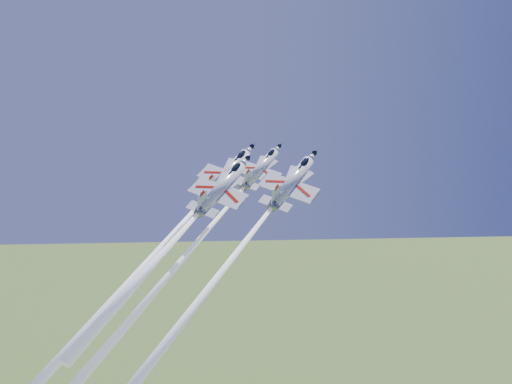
{
  "coord_description": "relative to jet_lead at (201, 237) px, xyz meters",
  "views": [
    {
      "loc": [
        -7.76,
        -104.3,
        92.21
      ],
      "look_at": [
        0.0,
        0.0,
        77.63
      ],
      "focal_mm": 40.0,
      "sensor_mm": 36.0,
      "label": 1
    }
  ],
  "objects": [
    {
      "name": "jet_lead",
      "position": [
        0.0,
        0.0,
        0.0
      ],
      "size": [
        24.68,
        37.69,
        39.0
      ],
      "rotation": [
        0.58,
        0.25,
        -0.56
      ],
      "color": "silver"
    },
    {
      "name": "jet_slot",
      "position": [
        -3.81,
        -5.45,
        1.23
      ],
      "size": [
        21.81,
        31.35,
        31.48
      ],
      "rotation": [
        0.58,
        0.25,
        -0.56
      ],
      "color": "silver"
    },
    {
      "name": "jet_right",
      "position": [
        3.2,
        -10.44,
        -3.3
      ],
      "size": [
        28.93,
        44.0,
        45.43
      ],
      "rotation": [
        0.58,
        0.25,
        -0.56
      ],
      "color": "silver"
    },
    {
      "name": "jet_left",
      "position": [
        -9.22,
        -3.03,
        -3.75
      ],
      "size": [
        30.53,
        46.88,
        48.62
      ],
      "rotation": [
        0.58,
        0.25,
        -0.56
      ],
      "color": "silver"
    }
  ]
}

